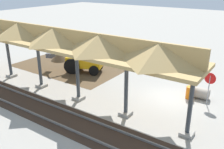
% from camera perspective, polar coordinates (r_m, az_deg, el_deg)
% --- Properties ---
extents(ground_plane, '(120.00, 120.00, 0.00)m').
position_cam_1_polar(ground_plane, '(18.39, 13.24, -5.23)').
color(ground_plane, '#9E998E').
extents(dirt_work_zone, '(10.49, 7.00, 0.01)m').
position_cam_1_polar(dirt_work_zone, '(24.88, -9.24, 2.01)').
color(dirt_work_zone, brown).
rests_on(dirt_work_zone, ground).
extents(platform_canopy, '(20.70, 3.20, 4.90)m').
position_cam_1_polar(platform_canopy, '(17.88, -12.96, 8.25)').
color(platform_canopy, '#9E998E').
rests_on(platform_canopy, ground).
extents(rail_tracks, '(60.00, 2.58, 0.15)m').
position_cam_1_polar(rail_tracks, '(13.37, 2.54, -15.27)').
color(rail_tracks, slate).
rests_on(rail_tracks, ground).
extents(stop_sign, '(0.76, 0.11, 2.26)m').
position_cam_1_polar(stop_sign, '(17.61, 21.41, -1.59)').
color(stop_sign, gray).
rests_on(stop_sign, ground).
extents(backhoe, '(5.21, 2.99, 2.82)m').
position_cam_1_polar(backhoe, '(22.66, -6.69, 3.63)').
color(backhoe, orange).
rests_on(backhoe, ground).
extents(dirt_mound, '(3.76, 3.76, 2.05)m').
position_cam_1_polar(dirt_mound, '(26.82, -11.83, 3.21)').
color(dirt_mound, brown).
rests_on(dirt_mound, ground).
extents(concrete_pipe, '(0.99, 0.79, 0.77)m').
position_cam_1_polar(concrete_pipe, '(18.77, 19.83, -4.12)').
color(concrete_pipe, '#9E9384').
rests_on(concrete_pipe, ground).
extents(traffic_barrel, '(0.56, 0.56, 0.90)m').
position_cam_1_polar(traffic_barrel, '(18.49, 17.38, -3.98)').
color(traffic_barrel, orange).
rests_on(traffic_barrel, ground).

